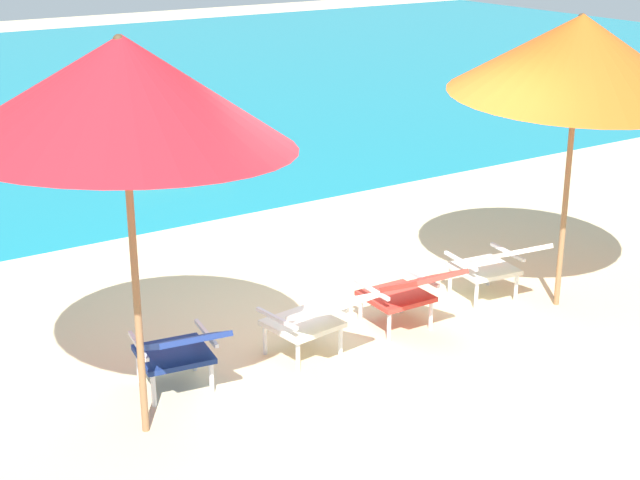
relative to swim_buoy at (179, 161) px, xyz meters
The scene contains 8 objects.
ground_plane 2.04m from the swim_buoy, 124.64° to the right, with size 40.00×40.00×0.00m, color beige.
swim_buoy is the anchor object (origin of this frame).
lounge_chair_far_left 6.52m from the swim_buoy, 115.12° to the right, with size 0.66×0.94×0.68m.
lounge_chair_near_left 6.19m from the swim_buoy, 105.21° to the right, with size 0.64×0.93×0.68m.
lounge_chair_near_right 5.98m from the swim_buoy, 96.54° to the right, with size 0.56×0.89×0.68m.
lounge_chair_far_right 5.88m from the swim_buoy, 86.37° to the right, with size 0.64×0.93×0.68m.
beach_umbrella_left 7.30m from the swim_buoy, 117.21° to the right, with size 2.45×2.42×2.77m.
beach_umbrella_right 6.61m from the swim_buoy, 82.27° to the right, with size 2.61×2.63×2.66m.
Camera 1 is at (-4.18, -5.99, 3.47)m, focal length 53.45 mm.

